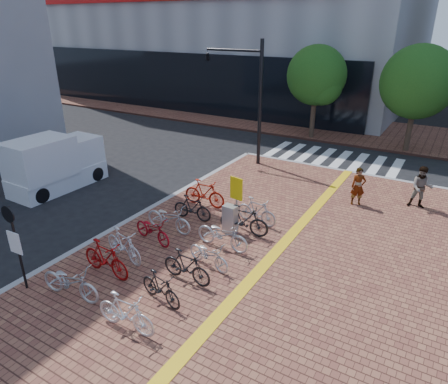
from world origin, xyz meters
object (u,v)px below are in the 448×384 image
Objects in this scene: bike_6 at (204,193)px; box_truck at (55,164)px; bike_2 at (124,245)px; yellow_sign at (236,193)px; bike_4 at (169,218)px; notice_sign at (14,238)px; bike_9 at (186,266)px; bike_7 at (126,313)px; bike_10 at (209,254)px; bike_5 at (192,208)px; bike_3 at (153,229)px; bike_0 at (70,281)px; bike_1 at (105,258)px; pedestrian_a at (358,187)px; traffic_light_pole at (235,78)px; utility_box at (230,219)px; bike_12 at (244,220)px; bike_11 at (222,234)px; bike_13 at (257,211)px; bike_8 at (161,288)px; pedestrian_b at (421,187)px.

box_truck is (-7.33, -1.66, 0.48)m from bike_6.
yellow_sign reaches higher than bike_2.
bike_4 is 0.73× the size of notice_sign.
bike_7 is at bearing 179.45° from bike_9.
bike_5 is at bearing 55.44° from bike_10.
bike_7 is at bearing -29.77° from box_truck.
notice_sign is (-1.44, -4.05, 1.22)m from bike_3.
bike_1 is (0.03, 1.31, 0.05)m from bike_0.
pedestrian_a is 0.37× the size of box_truck.
traffic_light_pole is at bearing 13.82° from bike_4.
utility_box reaches higher than bike_0.
bike_0 is 2.21m from bike_2.
bike_11 is at bearing 164.55° from bike_12.
bike_6 is 5.37m from bike_9.
pedestrian_a is (5.50, 3.45, 0.24)m from bike_6.
bike_7 is 11.12m from pedestrian_a.
bike_5 is 7.65m from box_truck.
bike_1 reaches higher than bike_10.
bike_3 is 4.02m from bike_13.
bike_7 is (2.34, -4.72, 0.01)m from bike_4.
bike_0 is at bearing -109.50° from utility_box.
bike_2 is at bearing -79.44° from traffic_light_pole.
bike_6 is 2.40m from yellow_sign.
bike_4 is 1.12× the size of bike_7.
bike_8 is 9.86m from pedestrian_a.
pedestrian_b reaches higher than bike_10.
notice_sign is 8.38m from box_truck.
bike_7 is (2.24, -1.48, -0.04)m from bike_1.
bike_12 is (2.55, 3.53, 0.02)m from bike_2.
pedestrian_b is (5.39, 7.05, 0.37)m from bike_11.
bike_6 is (-0.15, 7.05, 0.05)m from bike_0.
pedestrian_a is 12.95m from notice_sign.
bike_8 is 10.69m from box_truck.
bike_5 is 3.40m from bike_10.
bike_1 is at bearing -160.63° from bike_2.
bike_7 is at bearing -175.24° from bike_13.
bike_9 is 0.91× the size of bike_12.
bike_8 is (0.05, 1.31, -0.06)m from bike_7.
pedestrian_a is at bearing -27.36° from bike_1.
utility_box is at bearing -63.22° from bike_4.
bike_5 is at bearing 75.15° from notice_sign.
bike_4 is 3.31m from bike_9.
bike_13 reaches higher than bike_4.
bike_13 is 1.26m from utility_box.
bike_9 is at bearing -76.35° from bike_2.
bike_11 is 10.51m from traffic_light_pole.
box_truck is (-9.98, 2.10, 0.61)m from bike_10.
pedestrian_a reaches higher than bike_10.
bike_6 reaches higher than bike_7.
pedestrian_a is at bearing 55.56° from utility_box.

